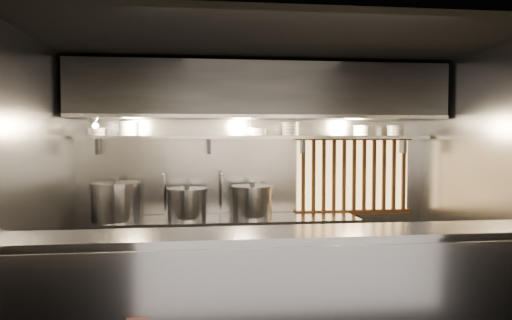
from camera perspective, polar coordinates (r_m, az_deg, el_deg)
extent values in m
plane|color=black|center=(5.03, 2.11, 13.10)|extent=(4.50, 4.50, 0.00)
plane|color=gray|center=(6.45, -0.09, -1.65)|extent=(4.50, 0.00, 4.50)
plane|color=gray|center=(5.11, -23.68, -3.06)|extent=(0.00, 3.00, 3.00)
plane|color=gray|center=(5.78, 24.69, -2.43)|extent=(0.00, 3.00, 3.00)
cube|color=gray|center=(4.23, 4.24, -15.82)|extent=(4.50, 0.50, 1.10)
cube|color=#939399|center=(3.99, 5.01, -16.99)|extent=(4.50, 0.02, 1.01)
cube|color=gray|center=(4.09, 4.27, -8.30)|extent=(4.50, 0.56, 0.03)
cube|color=gray|center=(6.20, -2.45, -10.72)|extent=(3.00, 0.70, 0.90)
cube|color=gray|center=(6.25, 0.12, 2.61)|extent=(4.40, 0.34, 0.04)
cube|color=#2D2D30|center=(6.06, 0.39, 7.77)|extent=(4.40, 0.80, 0.65)
cube|color=gray|center=(5.64, 0.94, 5.03)|extent=(4.40, 0.03, 0.04)
cube|color=#FFCB72|center=(6.72, 11.01, -1.69)|extent=(1.50, 0.02, 0.92)
cube|color=brown|center=(6.65, 11.18, 2.49)|extent=(1.56, 0.06, 0.06)
cube|color=brown|center=(6.73, 11.10, -5.89)|extent=(1.56, 0.06, 0.06)
cube|color=brown|center=(6.49, 5.42, -1.81)|extent=(0.04, 0.04, 0.92)
cube|color=brown|center=(6.52, 6.59, -1.79)|extent=(0.04, 0.04, 0.92)
cube|color=brown|center=(6.55, 7.74, -1.78)|extent=(0.04, 0.04, 0.92)
cube|color=brown|center=(6.59, 8.89, -1.76)|extent=(0.04, 0.04, 0.92)
cube|color=brown|center=(6.63, 10.02, -1.74)|extent=(0.04, 0.04, 0.92)
cube|color=brown|center=(6.67, 11.14, -1.72)|extent=(0.04, 0.04, 0.92)
cube|color=brown|center=(6.72, 12.25, -1.71)|extent=(0.04, 0.04, 0.92)
cube|color=brown|center=(6.76, 13.33, -1.69)|extent=(0.04, 0.04, 0.92)
cube|color=brown|center=(6.81, 14.41, -1.67)|extent=(0.04, 0.04, 0.92)
cube|color=brown|center=(6.86, 15.47, -1.65)|extent=(0.04, 0.04, 0.92)
cube|color=brown|center=(6.92, 16.51, -1.63)|extent=(0.05, 0.04, 0.92)
cylinder|color=silver|center=(6.38, -10.35, -3.64)|extent=(0.03, 0.03, 0.48)
sphere|color=silver|center=(6.36, -10.37, -1.49)|extent=(0.04, 0.04, 0.04)
cylinder|color=silver|center=(6.23, -10.44, -1.58)|extent=(0.03, 0.26, 0.03)
sphere|color=silver|center=(6.10, -10.50, -1.67)|extent=(0.04, 0.04, 0.04)
cylinder|color=silver|center=(6.10, -10.50, -2.33)|extent=(0.03, 0.03, 0.14)
cylinder|color=silver|center=(6.38, -4.05, -3.60)|extent=(0.03, 0.03, 0.48)
sphere|color=silver|center=(6.36, -4.06, -1.45)|extent=(0.04, 0.04, 0.04)
cylinder|color=silver|center=(6.23, -3.99, -1.54)|extent=(0.03, 0.26, 0.03)
sphere|color=silver|center=(6.10, -3.92, -1.63)|extent=(0.04, 0.04, 0.04)
cylinder|color=silver|center=(6.10, -3.92, -2.29)|extent=(0.03, 0.03, 0.14)
cone|color=gray|center=(5.84, -18.14, 4.32)|extent=(0.25, 0.27, 0.20)
sphere|color=#FFE0B2|center=(5.81, -17.88, 3.74)|extent=(0.07, 0.07, 0.07)
cylinder|color=#2D2D30|center=(5.94, -17.97, 5.07)|extent=(0.02, 0.22, 0.02)
cylinder|color=#2D2D30|center=(6.12, -0.66, 4.11)|extent=(0.01, 0.01, 0.12)
sphere|color=#FFE0B2|center=(6.12, -0.66, 3.36)|extent=(0.09, 0.09, 0.09)
cylinder|color=gray|center=(6.10, -15.71, -4.73)|extent=(0.62, 0.62, 0.42)
cylinder|color=gray|center=(6.07, -15.74, -2.61)|extent=(0.65, 0.65, 0.03)
cylinder|color=#2D2D30|center=(6.07, -15.74, -2.28)|extent=(0.06, 0.06, 0.04)
cylinder|color=gray|center=(6.11, -0.43, -4.91)|extent=(0.53, 0.53, 0.36)
cylinder|color=gray|center=(6.09, -0.43, -3.08)|extent=(0.57, 0.57, 0.03)
cylinder|color=#2D2D30|center=(6.09, -0.43, -2.75)|extent=(0.06, 0.06, 0.04)
cylinder|color=gray|center=(6.05, -7.89, -5.11)|extent=(0.49, 0.49, 0.34)
cylinder|color=gray|center=(6.02, -7.90, -3.35)|extent=(0.52, 0.52, 0.03)
cylinder|color=#2D2D30|center=(6.02, -7.90, -3.02)|extent=(0.06, 0.06, 0.04)
cylinder|color=white|center=(6.30, -17.77, 2.84)|extent=(0.19, 0.19, 0.03)
cylinder|color=white|center=(6.30, -17.77, 3.19)|extent=(0.19, 0.19, 0.03)
cylinder|color=white|center=(6.31, -17.78, 3.44)|extent=(0.21, 0.21, 0.01)
cylinder|color=white|center=(6.25, -14.36, 2.89)|extent=(0.21, 0.21, 0.03)
cylinder|color=white|center=(6.25, -14.36, 3.24)|extent=(0.21, 0.21, 0.03)
cylinder|color=white|center=(6.25, -14.37, 3.59)|extent=(0.21, 0.21, 0.03)
cylinder|color=white|center=(6.25, -14.37, 3.94)|extent=(0.21, 0.21, 0.03)
cylinder|color=white|center=(6.25, -14.38, 4.19)|extent=(0.22, 0.22, 0.01)
cylinder|color=white|center=(6.26, 0.40, 2.98)|extent=(0.21, 0.21, 0.03)
cylinder|color=white|center=(6.26, 0.40, 3.33)|extent=(0.21, 0.21, 0.03)
cylinder|color=white|center=(6.26, 0.40, 3.58)|extent=(0.22, 0.22, 0.01)
cylinder|color=white|center=(6.32, 3.97, 2.97)|extent=(0.21, 0.21, 0.03)
cylinder|color=white|center=(6.32, 3.97, 3.32)|extent=(0.21, 0.21, 0.03)
cylinder|color=white|center=(6.32, 3.97, 3.66)|extent=(0.21, 0.21, 0.03)
cylinder|color=white|center=(6.32, 3.97, 4.00)|extent=(0.21, 0.21, 0.03)
cylinder|color=white|center=(6.32, 3.97, 4.26)|extent=(0.23, 0.23, 0.01)
cylinder|color=white|center=(6.56, 11.91, 2.91)|extent=(0.19, 0.19, 0.03)
cylinder|color=white|center=(6.56, 11.91, 3.24)|extent=(0.19, 0.19, 0.03)
cylinder|color=white|center=(6.56, 11.91, 3.58)|extent=(0.19, 0.19, 0.03)
cylinder|color=white|center=(6.57, 11.92, 3.82)|extent=(0.21, 0.21, 0.01)
cylinder|color=white|center=(6.73, 15.62, 2.87)|extent=(0.21, 0.21, 0.03)
cylinder|color=white|center=(6.73, 15.63, 3.19)|extent=(0.21, 0.21, 0.03)
cylinder|color=white|center=(6.73, 15.63, 3.51)|extent=(0.21, 0.21, 0.03)
cylinder|color=white|center=(6.73, 15.63, 3.75)|extent=(0.22, 0.22, 0.01)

